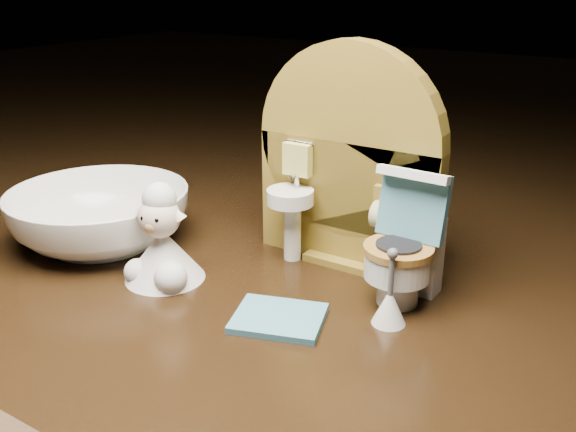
{
  "coord_description": "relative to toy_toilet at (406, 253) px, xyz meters",
  "views": [
    {
      "loc": [
        0.18,
        -0.3,
        0.19
      ],
      "look_at": [
        -0.02,
        0.02,
        0.05
      ],
      "focal_mm": 40.0,
      "sensor_mm": 36.0,
      "label": 1
    }
  ],
  "objects": [
    {
      "name": "plush_lamb",
      "position": [
        -0.14,
        -0.06,
        -0.01
      ],
      "size": [
        0.05,
        0.05,
        0.07
      ],
      "rotation": [
        0.0,
        0.0,
        0.23
      ],
      "color": "silver",
      "rests_on": "ground"
    },
    {
      "name": "ceramic_bowl",
      "position": [
        -0.22,
        -0.04,
        -0.01
      ],
      "size": [
        0.17,
        0.17,
        0.04
      ],
      "primitive_type": "imported",
      "rotation": [
        0.0,
        0.0,
        -0.4
      ],
      "color": "white",
      "rests_on": "ground"
    },
    {
      "name": "bath_mat",
      "position": [
        -0.05,
        -0.07,
        -0.03
      ],
      "size": [
        0.06,
        0.06,
        0.0
      ],
      "primitive_type": "cube",
      "rotation": [
        0.0,
        0.0,
        0.32
      ],
      "color": "teal",
      "rests_on": "ground"
    },
    {
      "name": "toy_toilet",
      "position": [
        0.0,
        0.0,
        0.0
      ],
      "size": [
        0.04,
        0.05,
        0.08
      ],
      "rotation": [
        0.0,
        0.0,
        -0.03
      ],
      "color": "white",
      "rests_on": "ground"
    },
    {
      "name": "backdrop_panel",
      "position": [
        -0.06,
        0.03,
        0.04
      ],
      "size": [
        0.13,
        0.05,
        0.15
      ],
      "color": "olive",
      "rests_on": "ground"
    },
    {
      "name": "toilet_brush",
      "position": [
        0.01,
        -0.03,
        -0.02
      ],
      "size": [
        0.02,
        0.02,
        0.05
      ],
      "color": "white",
      "rests_on": "ground"
    }
  ]
}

